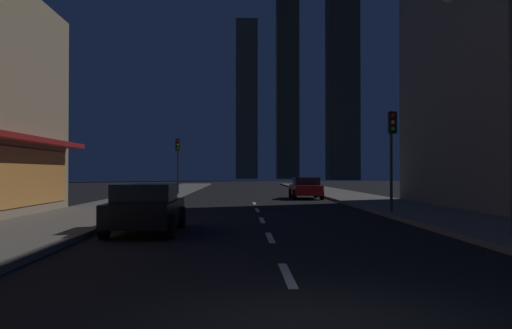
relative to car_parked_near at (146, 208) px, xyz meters
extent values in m
cube|color=black|center=(3.60, 22.35, -0.79)|extent=(78.00, 136.00, 0.10)
cube|color=#605E59|center=(10.60, 22.35, -0.67)|extent=(4.00, 76.00, 0.15)
cube|color=#605E59|center=(-3.40, 22.35, -0.67)|extent=(4.00, 76.00, 0.15)
cube|color=silver|center=(3.60, -6.45, -0.73)|extent=(0.16, 2.20, 0.01)
cube|color=silver|center=(3.60, -1.25, -0.73)|extent=(0.16, 2.20, 0.01)
cube|color=silver|center=(3.60, 3.95, -0.73)|extent=(0.16, 2.20, 0.01)
cube|color=silver|center=(3.60, 9.15, -0.73)|extent=(0.16, 2.20, 0.01)
cube|color=silver|center=(3.60, 14.35, -0.73)|extent=(0.16, 2.20, 0.01)
cube|color=#4B4738|center=(4.61, 125.97, 20.62)|extent=(5.80, 6.26, 42.73)
cube|color=#373429|center=(15.52, 124.28, 38.63)|extent=(5.85, 5.30, 78.74)
cube|color=#373529|center=(25.90, 101.61, 26.05)|extent=(6.82, 6.15, 53.59)
cube|color=#3B382C|center=(30.24, 125.41, 28.03)|extent=(5.70, 5.12, 57.55)
cube|color=black|center=(0.00, 0.05, -0.13)|extent=(1.80, 4.20, 0.65)
cube|color=black|center=(0.00, -0.15, 0.43)|extent=(1.64, 2.00, 0.55)
cylinder|color=black|center=(-0.88, 1.45, -0.40)|extent=(0.22, 0.68, 0.68)
cylinder|color=black|center=(0.88, 1.45, -0.40)|extent=(0.22, 0.68, 0.68)
cylinder|color=black|center=(-0.88, -1.35, -0.40)|extent=(0.22, 0.68, 0.68)
cylinder|color=black|center=(0.88, -1.35, -0.40)|extent=(0.22, 0.68, 0.68)
sphere|color=white|center=(-0.55, 2.10, -0.08)|extent=(0.18, 0.18, 0.18)
sphere|color=white|center=(0.55, 2.10, -0.08)|extent=(0.18, 0.18, 0.18)
cube|color=#B21919|center=(7.20, 19.59, -0.13)|extent=(1.80, 4.20, 0.65)
cube|color=black|center=(7.20, 19.39, 0.43)|extent=(1.64, 2.00, 0.55)
cylinder|color=black|center=(6.32, 20.99, -0.40)|extent=(0.22, 0.68, 0.68)
cylinder|color=black|center=(8.08, 20.99, -0.40)|extent=(0.22, 0.68, 0.68)
cylinder|color=black|center=(6.32, 18.19, -0.40)|extent=(0.22, 0.68, 0.68)
cylinder|color=black|center=(8.08, 18.19, -0.40)|extent=(0.22, 0.68, 0.68)
sphere|color=white|center=(6.65, 21.64, -0.08)|extent=(0.18, 0.18, 0.18)
sphere|color=white|center=(7.75, 21.64, -0.08)|extent=(0.18, 0.18, 0.18)
cylinder|color=gold|center=(-2.30, 13.47, -0.32)|extent=(0.22, 0.22, 0.55)
sphere|color=gold|center=(-2.30, 13.47, -0.04)|extent=(0.21, 0.21, 0.21)
cylinder|color=gold|center=(-2.30, 13.47, -0.56)|extent=(0.30, 0.30, 0.06)
cylinder|color=gold|center=(-2.46, 13.47, -0.29)|extent=(0.10, 0.10, 0.10)
cylinder|color=gold|center=(-2.14, 13.47, -0.29)|extent=(0.10, 0.10, 0.10)
cylinder|color=#2D2D2D|center=(9.10, 6.13, 1.51)|extent=(0.12, 0.12, 4.20)
cube|color=black|center=(9.10, 5.93, 3.11)|extent=(0.32, 0.24, 0.90)
sphere|color=red|center=(9.10, 5.80, 3.39)|extent=(0.18, 0.18, 0.18)
sphere|color=#F2B20C|center=(9.10, 5.80, 3.11)|extent=(0.18, 0.18, 0.18)
sphere|color=#19D833|center=(9.10, 5.80, 2.83)|extent=(0.18, 0.18, 0.18)
cylinder|color=#2D2D2D|center=(-1.90, 24.17, 1.51)|extent=(0.12, 0.12, 4.20)
cube|color=black|center=(-1.90, 23.97, 3.11)|extent=(0.32, 0.24, 0.90)
sphere|color=red|center=(-1.90, 23.84, 3.39)|extent=(0.18, 0.18, 0.18)
sphere|color=#F2B20C|center=(-1.90, 23.84, 3.11)|extent=(0.18, 0.18, 0.18)
sphere|color=#19D833|center=(-1.90, 23.84, 2.83)|extent=(0.18, 0.18, 0.18)
cylinder|color=#38383D|center=(9.80, -2.31, 2.66)|extent=(0.16, 0.16, 6.50)
camera|label=1|loc=(2.77, -15.59, 1.06)|focal=36.81mm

